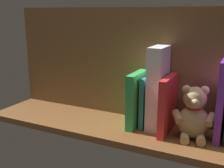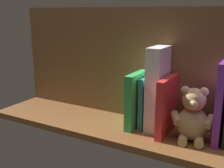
# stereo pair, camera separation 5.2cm
# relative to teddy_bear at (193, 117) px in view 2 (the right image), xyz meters

# --- Properties ---
(ground_plane) EXTENTS (0.91, 0.25, 0.02)m
(ground_plane) POSITION_rel_teddy_bear_xyz_m (0.27, 0.01, -0.08)
(ground_plane) COLOR brown
(shelf_back_panel) EXTENTS (0.91, 0.02, 0.39)m
(shelf_back_panel) POSITION_rel_teddy_bear_xyz_m (0.27, -0.10, 0.12)
(shelf_back_panel) COLOR brown
(shelf_back_panel) RESTS_ON ground_plane
(book_1) EXTENTS (0.02, 0.12, 0.24)m
(book_1) POSITION_rel_teddy_bear_xyz_m (-0.07, -0.03, 0.05)
(book_1) COLOR purple
(book_1) RESTS_ON ground_plane
(teddy_bear) EXTENTS (0.13, 0.12, 0.17)m
(teddy_bear) POSITION_rel_teddy_bear_xyz_m (0.00, 0.00, 0.00)
(teddy_bear) COLOR tan
(teddy_bear) RESTS_ON ground_plane
(book_2) EXTENTS (0.02, 0.15, 0.18)m
(book_2) POSITION_rel_teddy_bear_xyz_m (0.08, -0.01, 0.02)
(book_2) COLOR red
(book_2) RESTS_ON ground_plane
(dictionary_thick_white) EXTENTS (0.05, 0.11, 0.27)m
(dictionary_thick_white) POSITION_rel_teddy_bear_xyz_m (0.13, -0.03, 0.06)
(dictionary_thick_white) COLOR silver
(dictionary_thick_white) RESTS_ON ground_plane
(book_3) EXTENTS (0.02, 0.10, 0.17)m
(book_3) POSITION_rel_teddy_bear_xyz_m (0.16, -0.03, 0.01)
(book_3) COLOR teal
(book_3) RESTS_ON ground_plane
(book_4) EXTENTS (0.03, 0.14, 0.18)m
(book_4) POSITION_rel_teddy_bear_xyz_m (0.19, -0.02, 0.02)
(book_4) COLOR green
(book_4) RESTS_ON ground_plane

